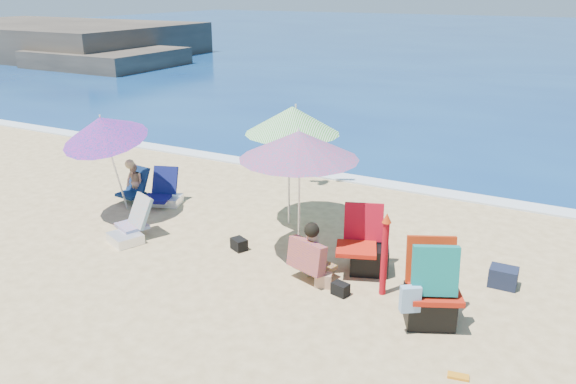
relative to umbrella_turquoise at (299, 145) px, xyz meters
The scene contains 19 objects.
ground 2.15m from the umbrella_turquoise, 82.05° to the right, with size 120.00×120.00×0.00m.
sea 43.97m from the umbrella_turquoise, 89.81° to the left, with size 120.00×80.00×0.12m.
foam 4.43m from the umbrella_turquoise, 87.88° to the left, with size 120.00×0.50×0.04m.
headland 32.96m from the umbrella_turquoise, 145.48° to the left, with size 20.50×11.50×2.60m.
umbrella_turquoise is the anchor object (origin of this frame).
umbrella_striped 1.37m from the umbrella_turquoise, 121.84° to the left, with size 2.02×2.02×2.21m.
umbrella_blue 3.86m from the umbrella_turquoise, behind, with size 1.61×1.67×2.09m.
furled_umbrella 2.05m from the umbrella_turquoise, 17.79° to the right, with size 0.15×0.15×1.24m.
chair_navy 3.90m from the umbrella_turquoise, 166.16° to the left, with size 0.74×0.87×0.72m.
chair_rainbow 3.39m from the umbrella_turquoise, 164.78° to the right, with size 0.75×0.92×0.72m.
camp_chair_left 1.93m from the umbrella_turquoise, ahead, with size 0.85×0.94×1.03m.
camp_chair_right 2.93m from the umbrella_turquoise, 21.79° to the right, with size 0.88×0.94×1.16m.
person_center 1.63m from the umbrella_turquoise, 49.62° to the right, with size 0.69×0.67×0.92m.
person_left 4.38m from the umbrella_turquoise, behind, with size 0.52×0.63×0.88m.
bag_black_a 2.03m from the umbrella_turquoise, 165.93° to the right, with size 0.32×0.29×0.19m.
bag_tan 2.05m from the umbrella_turquoise, 42.66° to the right, with size 0.28×0.23×0.21m.
bag_navy_b 3.56m from the umbrella_turquoise, ahead, with size 0.39×0.30×0.29m.
bag_black_b 2.23m from the umbrella_turquoise, 36.98° to the right, with size 0.27×0.21×0.18m.
orange_item 3.97m from the umbrella_turquoise, 32.39° to the right, with size 0.25×0.15×0.03m.
Camera 1 is at (3.63, -6.39, 4.12)m, focal length 35.66 mm.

